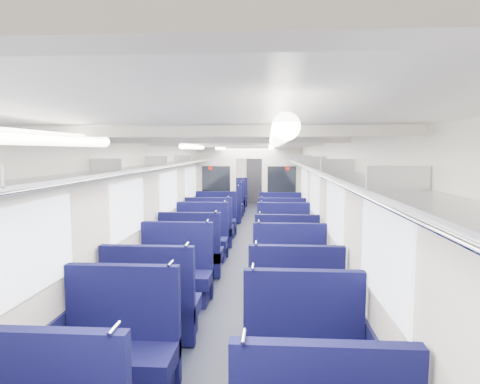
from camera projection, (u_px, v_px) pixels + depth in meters
floor at (243, 258)px, 8.51m from camera, size 2.80×18.00×0.01m
ceiling at (243, 144)px, 8.27m from camera, size 2.80×18.00×0.01m
wall_left at (175, 201)px, 8.49m from camera, size 0.02×18.00×2.35m
dado_left at (176, 240)px, 8.57m from camera, size 0.03×17.90×0.70m
wall_right at (312, 202)px, 8.30m from camera, size 0.02×18.00×2.35m
dado_right at (311, 242)px, 8.38m from camera, size 0.03×17.90×0.70m
wall_far at (256, 175)px, 17.33m from camera, size 2.80×0.02×2.35m
luggage_rack_left at (183, 162)px, 8.39m from camera, size 0.36×17.40×0.18m
luggage_rack_right at (303, 162)px, 8.23m from camera, size 0.36×17.40×0.18m
windows at (241, 192)px, 7.91m from camera, size 2.78×15.60×0.75m
ceiling_fittings at (242, 146)px, 8.02m from camera, size 2.70×16.06×0.11m
end_door at (256, 180)px, 17.28m from camera, size 0.75×0.06×2.00m
bulkhead at (249, 187)px, 11.03m from camera, size 2.80×0.10×2.35m
seat_6 at (119, 354)px, 3.73m from camera, size 1.07×0.59×1.19m
seat_7 at (304, 364)px, 3.56m from camera, size 1.07×0.59×1.19m
seat_8 at (152, 309)px, 4.79m from camera, size 1.07×0.59×1.19m
seat_9 at (295, 309)px, 4.79m from camera, size 1.07×0.59×1.19m
seat_10 at (176, 277)px, 6.02m from camera, size 1.07×0.59×1.19m
seat_11 at (290, 279)px, 5.92m from camera, size 1.07×0.59×1.19m
seat_12 at (191, 256)px, 7.26m from camera, size 1.07×0.59×1.19m
seat_13 at (286, 259)px, 7.02m from camera, size 1.07×0.59×1.19m
seat_14 at (202, 241)px, 8.39m from camera, size 1.07×0.59×1.19m
seat_15 at (283, 242)px, 8.30m from camera, size 1.07×0.59×1.19m
seat_16 at (210, 231)px, 9.52m from camera, size 1.07×0.59×1.19m
seat_17 at (282, 231)px, 9.43m from camera, size 1.07×0.59×1.19m
seat_18 at (216, 222)px, 10.64m from camera, size 1.07×0.59×1.19m
seat_19 at (280, 224)px, 10.39m from camera, size 1.07×0.59×1.19m
seat_20 at (224, 211)px, 12.67m from camera, size 1.07×0.59×1.19m
seat_21 at (278, 212)px, 12.46m from camera, size 1.07×0.59×1.19m
seat_22 at (227, 206)px, 13.74m from camera, size 1.07×0.59×1.19m
seat_23 at (277, 206)px, 13.69m from camera, size 1.07×0.59×1.19m
seat_24 at (231, 202)px, 14.92m from camera, size 1.07×0.59×1.19m
seat_25 at (277, 202)px, 14.82m from camera, size 1.07×0.59×1.19m
seat_26 at (233, 198)px, 16.11m from camera, size 1.07×0.59×1.19m
seat_27 at (276, 199)px, 15.90m from camera, size 1.07×0.59×1.19m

